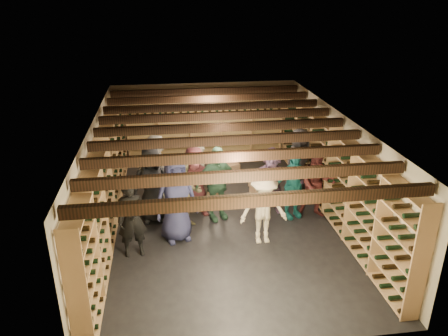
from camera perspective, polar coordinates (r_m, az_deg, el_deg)
ground at (r=10.32m, az=-0.17°, el=-6.70°), size 8.00×8.00×0.00m
walls at (r=9.79m, az=-0.18°, el=-0.57°), size 5.52×8.02×2.40m
ceiling at (r=9.38m, az=-0.19°, el=6.18°), size 5.50×8.00×0.01m
ceiling_joists at (r=9.42m, az=-0.19°, el=5.36°), size 5.40×7.12×0.18m
wine_rack_left at (r=9.86m, az=-15.16°, el=-2.04°), size 0.32×7.50×2.15m
wine_rack_right at (r=10.47m, az=13.89°, el=-0.41°), size 0.32×7.50×2.15m
wine_rack_back at (r=13.41m, az=-2.41°, el=5.36°), size 4.70×0.30×2.15m
crate_stack_left at (r=11.31m, az=-1.45°, el=-2.01°), size 0.58×0.48×0.68m
crate_stack_right at (r=11.58m, az=4.76°, el=-2.41°), size 0.59×0.49×0.34m
crate_loose at (r=13.01m, az=0.81°, el=0.18°), size 0.59×0.49×0.17m
person_0 at (r=10.05m, az=-9.41°, el=-2.13°), size 0.91×0.63×1.80m
person_1 at (r=8.87m, az=-11.90°, el=-6.54°), size 0.65×0.49×1.62m
person_2 at (r=9.72m, az=-5.12°, el=-3.49°), size 0.87×0.73×1.58m
person_3 at (r=9.15m, az=5.19°, el=-5.39°), size 1.01×0.59×1.55m
person_4 at (r=10.21m, az=9.00°, el=-2.20°), size 1.03×0.64×1.63m
person_5 at (r=10.20m, az=-3.87°, el=-1.75°), size 1.60×0.55×1.71m
person_6 at (r=9.20m, az=-6.31°, el=-4.12°), size 1.05×0.83×1.88m
person_7 at (r=10.83m, az=-3.14°, el=-0.72°), size 0.64×0.52×1.54m
person_8 at (r=10.31m, az=12.03°, el=-1.99°), size 0.94×0.79×1.70m
person_9 at (r=11.05m, az=-8.78°, el=-0.00°), size 1.22×0.87×1.70m
person_10 at (r=9.98m, az=-1.01°, el=-2.05°), size 1.13×0.76×1.78m
person_11 at (r=10.40m, az=6.20°, el=-1.58°), size 1.58×0.85×1.63m
person_12 at (r=11.52m, az=9.76°, el=0.97°), size 0.99×0.84×1.73m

